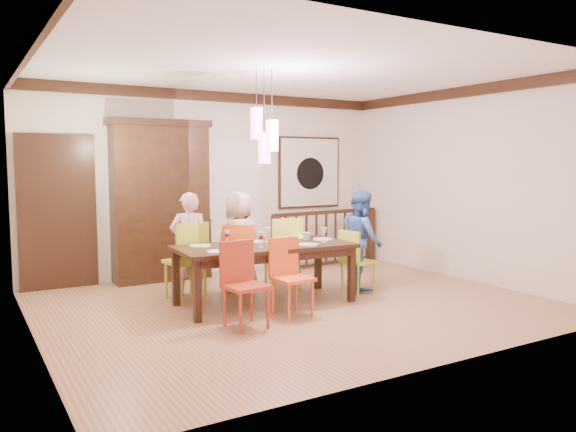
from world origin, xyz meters
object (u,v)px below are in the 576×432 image
dining_table (265,251)px  person_far_left (189,244)px  chair_far_left (185,255)px  china_hutch (161,200)px  person_far_mid (239,241)px  balustrade (326,237)px  chair_end_right (358,256)px  person_end_right (362,240)px

dining_table → person_far_left: size_ratio=1.63×
chair_far_left → china_hutch: 1.48m
chair_far_left → person_far_left: 0.21m
chair_far_left → person_far_mid: 0.81m
balustrade → person_far_left: 2.92m
chair_far_left → person_far_left: person_far_left is taller
chair_far_left → person_far_left: (0.11, 0.13, 0.11)m
chair_end_right → china_hutch: bearing=36.7°
chair_end_right → person_far_mid: bearing=50.9°
chair_far_left → person_far_left: size_ratio=0.73×
dining_table → balustrade: bearing=42.5°
chair_far_left → balustrade: bearing=-169.1°
person_far_left → balustrade: bearing=-142.9°
balustrade → china_hutch: bearing=167.4°
person_far_mid → dining_table: bearing=86.0°
chair_far_left → chair_end_right: bearing=152.4°
person_far_mid → person_end_right: (1.53, -0.77, 0.01)m
chair_end_right → balustrade: (0.69, 1.78, 0.01)m
dining_table → chair_end_right: chair_end_right is taller
china_hutch → person_end_right: bearing=-42.8°
dining_table → person_end_right: size_ratio=1.62×
person_far_mid → china_hutch: bearing=-63.4°
person_far_mid → chair_end_right: bearing=147.1°
chair_far_left → chair_end_right: size_ratio=1.19×
dining_table → person_far_left: (-0.66, 0.89, 0.02)m
dining_table → chair_far_left: size_ratio=2.23×
dining_table → balustrade: balustrade is taller
china_hutch → balustrade: 2.89m
balustrade → person_end_right: 1.80m
balustrade → dining_table: bearing=-146.2°
balustrade → person_far_left: bearing=-168.5°
china_hutch → person_far_left: china_hutch is taller
balustrade → person_far_mid: bearing=-161.7°
china_hutch → person_end_right: size_ratio=1.73×
person_end_right → chair_far_left: bearing=93.2°
dining_table → person_far_left: 1.11m
chair_far_left → china_hutch: size_ratio=0.42×
chair_far_left → person_end_right: person_end_right is taller
person_end_right → person_far_left: bearing=89.3°
dining_table → chair_far_left: bearing=138.8°
china_hutch → person_end_right: 3.06m
dining_table → person_far_mid: size_ratio=1.64×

